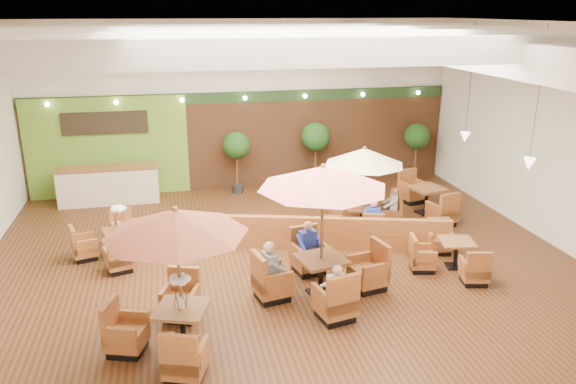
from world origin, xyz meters
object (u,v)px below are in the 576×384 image
object	(u,v)px
topiary_1	(316,140)
diner_0	(336,285)
table_0	(174,249)
table_1	(322,208)
service_counter	(109,185)
diner_1	(309,242)
diner_3	(373,215)
booth_divider	(328,233)
table_5	(426,201)
topiary_0	(236,148)
table_3	(121,240)
table_4	(446,256)
diner_2	(272,265)
diner_4	(392,203)
table_2	(364,173)
topiary_2	(417,139)

from	to	relation	value
topiary_1	diner_0	size ratio (longest dim) A/B	3.12
table_0	table_1	distance (m)	3.28
service_counter	diner_1	distance (m)	7.76
topiary_1	diner_3	distance (m)	4.94
booth_divider	service_counter	bearing A→B (deg)	155.34
table_5	topiary_0	distance (m)	6.18
booth_divider	topiary_1	world-z (taller)	topiary_1
table_3	table_4	size ratio (longest dim) A/B	1.03
booth_divider	diner_0	distance (m)	3.39
diner_3	diner_2	bearing A→B (deg)	-117.80
service_counter	table_3	distance (m)	4.25
table_1	diner_4	world-z (taller)	table_1
table_4	topiary_0	distance (m)	7.90
table_3	diner_2	world-z (taller)	table_3
table_5	table_1	bearing A→B (deg)	-150.13
table_5	diner_1	distance (m)	5.37
table_4	table_0	bearing A→B (deg)	-150.60
diner_0	diner_3	xyz separation A→B (m)	(2.06, 3.50, -0.00)
service_counter	topiary_1	xyz separation A→B (m)	(6.67, 0.20, 1.08)
topiary_0	diner_3	distance (m)	5.70
table_2	diner_1	size ratio (longest dim) A/B	3.14
diner_2	table_2	bearing A→B (deg)	123.16
service_counter	table_1	size ratio (longest dim) A/B	1.03
table_4	diner_2	xyz separation A→B (m)	(-4.24, -0.60, 0.46)
table_4	diner_0	xyz separation A→B (m)	(-3.18, -1.65, 0.41)
service_counter	table_1	bearing A→B (deg)	-55.46
table_1	topiary_1	world-z (taller)	table_1
service_counter	topiary_2	bearing A→B (deg)	1.11
diner_1	diner_3	xyz separation A→B (m)	(2.06, 1.39, -0.02)
table_5	diner_2	size ratio (longest dim) A/B	3.38
service_counter	diner_2	size ratio (longest dim) A/B	3.59
table_0	topiary_1	distance (m)	9.88
booth_divider	table_3	size ratio (longest dim) A/B	2.52
topiary_0	table_5	bearing A→B (deg)	-30.99
table_2	topiary_2	bearing A→B (deg)	69.17
topiary_2	topiary_0	bearing A→B (deg)	180.00
table_4	diner_0	world-z (taller)	diner_0
table_4	table_5	xyz separation A→B (m)	(1.18, 3.56, 0.07)
table_1	topiary_2	bearing A→B (deg)	41.25
topiary_0	diner_2	bearing A→B (deg)	-91.61
table_5	diner_1	world-z (taller)	diner_1
booth_divider	topiary_0	world-z (taller)	topiary_0
table_2	diner_2	world-z (taller)	table_2
table_1	table_2	bearing A→B (deg)	45.82
table_2	topiary_0	xyz separation A→B (m)	(-2.91, 3.98, -0.10)
table_0	table_3	xyz separation A→B (m)	(-1.27, 4.24, -1.49)
booth_divider	table_2	xyz separation A→B (m)	(1.26, 1.07, 1.20)
table_3	diner_0	distance (m)	5.81
table_5	table_4	bearing A→B (deg)	-122.10
service_counter	table_5	xyz separation A→B (m)	(9.24, -2.93, -0.20)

